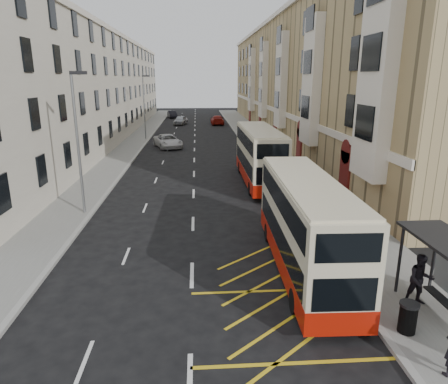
{
  "coord_description": "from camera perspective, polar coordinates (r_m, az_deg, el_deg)",
  "views": [
    {
      "loc": [
        0.31,
        -10.85,
        7.75
      ],
      "look_at": [
        1.59,
        8.04,
        2.35
      ],
      "focal_mm": 32.0,
      "sensor_mm": 36.0,
      "label": 1
    }
  ],
  "objects": [
    {
      "name": "road_markings",
      "position": [
        56.39,
        -4.2,
        7.98
      ],
      "size": [
        10.0,
        110.0,
        0.01
      ],
      "primitive_type": null,
      "color": "silver",
      "rests_on": "ground"
    },
    {
      "name": "terrace_left",
      "position": [
        58.02,
        -18.14,
        13.94
      ],
      "size": [
        9.18,
        79.0,
        13.25
      ],
      "color": "beige",
      "rests_on": "ground"
    },
    {
      "name": "kerb_left",
      "position": [
        42.04,
        -12.5,
        5.02
      ],
      "size": [
        0.25,
        120.0,
        0.15
      ],
      "primitive_type": "cube",
      "color": "gray",
      "rests_on": "ground"
    },
    {
      "name": "ground",
      "position": [
        13.34,
        -4.77,
        -19.68
      ],
      "size": [
        200.0,
        200.0,
        0.0
      ],
      "primitive_type": "plane",
      "color": "black",
      "rests_on": "ground"
    },
    {
      "name": "kerb_right",
      "position": [
        41.95,
        3.99,
        5.34
      ],
      "size": [
        0.25,
        120.0,
        0.15
      ],
      "primitive_type": "cube",
      "color": "gray",
      "rests_on": "ground"
    },
    {
      "name": "car_red",
      "position": [
        70.72,
        -0.97,
        10.26
      ],
      "size": [
        2.22,
        5.38,
        1.56
      ],
      "primitive_type": "imported",
      "rotation": [
        0.0,
        0.0,
        3.15
      ],
      "color": "maroon",
      "rests_on": "ground"
    },
    {
      "name": "street_lamp_near",
      "position": [
        24.01,
        -20.14,
        7.5
      ],
      "size": [
        0.93,
        0.18,
        8.0
      ],
      "color": "gray",
      "rests_on": "pavement_left"
    },
    {
      "name": "terrace_right",
      "position": [
        58.08,
        11.05,
        15.41
      ],
      "size": [
        10.75,
        79.0,
        15.25
      ],
      "color": "tan",
      "rests_on": "ground"
    },
    {
      "name": "double_decker_rear",
      "position": [
        30.41,
        5.07,
        5.2
      ],
      "size": [
        2.44,
        10.51,
        4.19
      ],
      "rotation": [
        0.0,
        0.0,
        0.0
      ],
      "color": "beige",
      "rests_on": "ground"
    },
    {
      "name": "pedestrian_far",
      "position": [
        19.81,
        17.2,
        -4.82
      ],
      "size": [
        1.02,
        0.53,
        1.66
      ],
      "primitive_type": "imported",
      "rotation": [
        0.0,
        0.0,
        3.01
      ],
      "color": "black",
      "rests_on": "pavement_right"
    },
    {
      "name": "car_silver",
      "position": [
        70.64,
        -6.24,
        10.16
      ],
      "size": [
        2.74,
        4.81,
        1.54
      ],
      "primitive_type": "imported",
      "rotation": [
        0.0,
        0.0,
        -0.21
      ],
      "color": "#A5A8AC",
      "rests_on": "ground"
    },
    {
      "name": "pavement_right",
      "position": [
        42.27,
        6.69,
        5.35
      ],
      "size": [
        4.0,
        120.0,
        0.15
      ],
      "primitive_type": "cube",
      "color": "slate",
      "rests_on": "ground"
    },
    {
      "name": "car_dark",
      "position": [
        83.21,
        -7.41,
        10.94
      ],
      "size": [
        2.34,
        4.55,
        1.43
      ],
      "primitive_type": "imported",
      "rotation": [
        0.0,
        0.0,
        0.2
      ],
      "color": "black",
      "rests_on": "ground"
    },
    {
      "name": "street_lamp_far",
      "position": [
        53.36,
        -11.31,
        12.27
      ],
      "size": [
        0.93,
        0.18,
        8.0
      ],
      "color": "gray",
      "rests_on": "pavement_left"
    },
    {
      "name": "litter_bin",
      "position": [
        14.1,
        24.79,
        -15.9
      ],
      "size": [
        0.6,
        0.6,
        0.99
      ],
      "color": "black",
      "rests_on": "pavement_right"
    },
    {
      "name": "double_decker_front",
      "position": [
        16.61,
        11.52,
        -4.68
      ],
      "size": [
        2.53,
        9.91,
        3.93
      ],
      "rotation": [
        0.0,
        0.0,
        -0.03
      ],
      "color": "beige",
      "rests_on": "ground"
    },
    {
      "name": "pavement_left",
      "position": [
        42.29,
        -14.51,
        4.95
      ],
      "size": [
        3.0,
        120.0,
        0.15
      ],
      "primitive_type": "cube",
      "color": "slate",
      "rests_on": "ground"
    },
    {
      "name": "guard_railing",
      "position": [
        18.93,
        14.77,
        -6.0
      ],
      "size": [
        0.06,
        6.56,
        1.01
      ],
      "color": "red",
      "rests_on": "pavement_right"
    },
    {
      "name": "pedestrian_mid",
      "position": [
        15.62,
        26.25,
        -11.18
      ],
      "size": [
        0.98,
        0.8,
        1.85
      ],
      "primitive_type": "imported",
      "rotation": [
        0.0,
        0.0,
        -0.12
      ],
      "color": "black",
      "rests_on": "pavement_right"
    },
    {
      "name": "white_van",
      "position": [
        47.1,
        -8.02,
        7.21
      ],
      "size": [
        4.05,
        5.9,
        1.5
      ],
      "primitive_type": "imported",
      "rotation": [
        0.0,
        0.0,
        0.32
      ],
      "color": "silver",
      "rests_on": "ground"
    }
  ]
}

